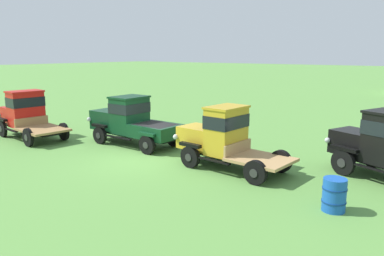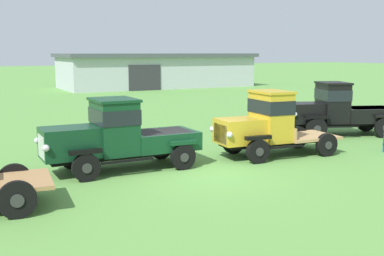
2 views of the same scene
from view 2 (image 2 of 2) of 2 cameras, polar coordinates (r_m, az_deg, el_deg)
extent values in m
plane|color=#5B9342|center=(14.50, 1.57, -5.40)|extent=(240.00, 240.00, 0.00)
cube|color=#B2B7BC|center=(50.36, -4.20, 6.63)|extent=(19.18, 7.56, 3.10)
cube|color=#474C51|center=(50.32, -4.22, 8.60)|extent=(19.78, 8.36, 0.36)
cube|color=#2D2D33|center=(45.75, -5.61, 5.94)|extent=(3.20, 0.08, 2.40)
cylinder|color=black|center=(11.24, -20.01, -8.00)|extent=(0.86, 0.23, 0.85)
cylinder|color=#2D2D2D|center=(11.16, -20.00, -8.13)|extent=(0.30, 0.06, 0.30)
cylinder|color=black|center=(12.92, -20.30, -5.83)|extent=(0.86, 0.23, 0.85)
cylinder|color=#2D2D2D|center=(13.00, -20.31, -5.74)|extent=(0.30, 0.06, 0.30)
cylinder|color=black|center=(13.83, -12.44, -4.61)|extent=(0.80, 0.18, 0.80)
cylinder|color=#2D2D2D|center=(13.74, -12.33, -4.70)|extent=(0.28, 0.03, 0.28)
cylinder|color=black|center=(15.46, -14.08, -3.24)|extent=(0.80, 0.18, 0.80)
cylinder|color=#2D2D2D|center=(15.56, -14.17, -3.16)|extent=(0.28, 0.03, 0.28)
cylinder|color=black|center=(14.87, -1.06, -3.45)|extent=(0.80, 0.18, 0.80)
cylinder|color=#2D2D2D|center=(14.78, -0.88, -3.52)|extent=(0.28, 0.03, 0.28)
cylinder|color=black|center=(16.39, -3.71, -2.29)|extent=(0.80, 0.18, 0.80)
cylinder|color=#2D2D2D|center=(16.48, -3.86, -2.23)|extent=(0.28, 0.03, 0.28)
cube|color=black|center=(15.00, -8.31, -3.12)|extent=(4.42, 0.96, 0.12)
cube|color=#0F381E|center=(14.47, -14.32, -1.69)|extent=(1.62, 1.21, 0.90)
cube|color=silver|center=(14.33, -17.35, -2.11)|extent=(0.06, 0.94, 0.67)
sphere|color=silver|center=(13.70, -16.93, -2.31)|extent=(0.20, 0.20, 0.20)
sphere|color=silver|center=(14.94, -17.83, -1.43)|extent=(0.20, 0.20, 0.20)
cube|color=black|center=(13.74, -12.50, -2.77)|extent=(0.92, 0.20, 0.12)
cube|color=black|center=(15.37, -14.15, -1.59)|extent=(0.92, 0.20, 0.12)
cube|color=#0F381E|center=(14.77, -9.18, 0.07)|extent=(1.14, 1.51, 1.60)
cube|color=black|center=(14.72, -9.21, 1.45)|extent=(1.18, 1.55, 0.45)
cube|color=#0F381E|center=(14.67, -9.26, 3.31)|extent=(1.25, 1.58, 0.08)
cube|color=black|center=(14.19, -7.59, -3.88)|extent=(1.59, 0.15, 0.05)
cube|color=black|center=(15.75, -9.66, -2.64)|extent=(1.59, 0.15, 0.05)
cube|color=#0F381E|center=(15.42, -3.50, -1.41)|extent=(2.06, 1.58, 0.57)
cube|color=black|center=(15.38, -3.51, -0.48)|extent=(1.73, 1.34, 0.06)
cube|color=#0F381E|center=(14.78, -1.07, -1.74)|extent=(0.88, 0.20, 0.12)
cube|color=#0F381E|center=(16.31, -3.73, -0.74)|extent=(0.88, 0.20, 0.12)
cylinder|color=black|center=(15.84, 7.83, -2.75)|extent=(0.82, 0.25, 0.81)
cylinder|color=#2D2D2D|center=(15.74, 8.04, -2.83)|extent=(0.28, 0.05, 0.28)
cylinder|color=black|center=(17.27, 4.93, -1.72)|extent=(0.82, 0.25, 0.81)
cylinder|color=#2D2D2D|center=(17.37, 4.75, -1.66)|extent=(0.28, 0.05, 0.28)
cylinder|color=black|center=(17.42, 15.66, -1.93)|extent=(0.82, 0.25, 0.81)
cylinder|color=#2D2D2D|center=(17.34, 15.90, -2.00)|extent=(0.28, 0.05, 0.28)
cylinder|color=black|center=(18.73, 12.42, -1.06)|extent=(0.82, 0.25, 0.81)
cylinder|color=#2D2D2D|center=(18.82, 12.22, -1.00)|extent=(0.28, 0.05, 0.28)
cube|color=black|center=(17.18, 9.96, -1.61)|extent=(4.14, 1.21, 0.12)
cube|color=gold|center=(16.34, 5.67, -0.36)|extent=(1.56, 1.28, 0.84)
cube|color=silver|center=(16.02, 3.45, -0.67)|extent=(0.12, 0.93, 0.63)
sphere|color=silver|center=(15.45, 4.48, -0.80)|extent=(0.20, 0.20, 0.20)
sphere|color=silver|center=(16.56, 2.43, -0.12)|extent=(0.20, 0.20, 0.20)
cube|color=black|center=(15.75, 7.86, -1.14)|extent=(0.94, 0.26, 0.12)
cube|color=black|center=(17.19, 4.95, -0.24)|extent=(0.94, 0.26, 0.12)
cube|color=gold|center=(16.90, 9.31, 1.30)|extent=(1.05, 1.54, 1.67)
cube|color=black|center=(16.86, 9.34, 2.56)|extent=(1.10, 1.58, 0.47)
cube|color=gold|center=(16.81, 9.38, 4.25)|extent=(1.15, 1.62, 0.08)
cube|color=black|center=(16.43, 11.06, -2.20)|extent=(1.34, 0.23, 0.05)
cube|color=black|center=(17.78, 8.06, -1.27)|extent=(1.34, 0.23, 0.05)
cube|color=tan|center=(17.86, 13.24, -0.96)|extent=(2.12, 1.85, 0.10)
cube|color=tan|center=(17.27, 10.70, -0.43)|extent=(0.19, 1.60, 0.44)
cylinder|color=black|center=(20.68, 14.55, -0.09)|extent=(0.89, 0.47, 0.89)
cylinder|color=#2D2D2D|center=(20.59, 14.65, -0.13)|extent=(0.30, 0.14, 0.31)
cylinder|color=black|center=(22.28, 12.97, 0.61)|extent=(0.89, 0.47, 0.89)
cylinder|color=#2D2D2D|center=(22.37, 12.89, 0.65)|extent=(0.30, 0.14, 0.31)
cylinder|color=black|center=(23.45, 19.91, 0.71)|extent=(0.89, 0.47, 0.89)
cylinder|color=#2D2D2D|center=(23.53, 19.81, 0.74)|extent=(0.30, 0.14, 0.31)
cube|color=black|center=(22.01, 17.29, 0.55)|extent=(4.37, 2.44, 0.12)
cube|color=black|center=(21.33, 13.27, 1.77)|extent=(1.72, 1.63, 0.85)
cube|color=silver|center=(21.12, 11.58, 1.64)|extent=(0.40, 0.91, 0.64)
sphere|color=silver|center=(20.50, 12.11, 1.59)|extent=(0.20, 0.20, 0.20)
sphere|color=silver|center=(21.73, 11.03, 2.03)|extent=(0.20, 0.20, 0.20)
cube|color=black|center=(20.61, 14.60, 1.27)|extent=(1.03, 0.55, 0.12)
cube|color=black|center=(22.22, 13.02, 1.87)|extent=(1.03, 0.55, 0.12)
cube|color=black|center=(21.72, 16.31, 2.85)|extent=(1.51, 1.79, 1.66)
cube|color=black|center=(21.69, 16.35, 3.83)|extent=(1.57, 1.84, 0.46)
cube|color=black|center=(21.65, 16.41, 5.13)|extent=(1.64, 1.90, 0.08)
cube|color=black|center=(21.10, 17.34, 0.14)|extent=(1.40, 0.65, 0.05)
cube|color=black|center=(22.65, 15.63, 0.80)|extent=(1.40, 0.65, 0.05)
cube|color=black|center=(22.47, 20.16, 1.52)|extent=(2.70, 2.31, 0.62)
cube|color=black|center=(22.44, 20.20, 2.22)|extent=(2.27, 1.95, 0.06)
cube|color=black|center=(23.39, 19.97, 1.91)|extent=(0.98, 0.54, 0.12)
camera|label=1|loc=(17.20, 56.08, 6.96)|focal=35.00mm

